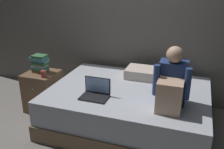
# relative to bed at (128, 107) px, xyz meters

# --- Properties ---
(ground_plane) EXTENTS (8.00, 8.00, 0.00)m
(ground_plane) POSITION_rel_bed_xyz_m (-0.20, -0.30, -0.26)
(ground_plane) COLOR gray
(wall_back) EXTENTS (5.60, 0.10, 2.70)m
(wall_back) POSITION_rel_bed_xyz_m (-0.20, 0.90, 1.09)
(wall_back) COLOR slate
(wall_back) RESTS_ON ground_plane
(bed) EXTENTS (2.00, 1.50, 0.52)m
(bed) POSITION_rel_bed_xyz_m (0.00, 0.00, 0.00)
(bed) COLOR #7A6047
(bed) RESTS_ON ground_plane
(nightstand) EXTENTS (0.44, 0.46, 0.57)m
(nightstand) POSITION_rel_bed_xyz_m (-1.30, 0.01, 0.03)
(nightstand) COLOR brown
(nightstand) RESTS_ON ground_plane
(person_sitting) EXTENTS (0.39, 0.44, 0.66)m
(person_sitting) POSITION_rel_bed_xyz_m (0.54, -0.27, 0.51)
(person_sitting) COLOR navy
(person_sitting) RESTS_ON bed
(laptop) EXTENTS (0.32, 0.23, 0.22)m
(laptop) POSITION_rel_bed_xyz_m (-0.31, -0.34, 0.32)
(laptop) COLOR black
(laptop) RESTS_ON bed
(pillow) EXTENTS (0.56, 0.36, 0.13)m
(pillow) POSITION_rel_bed_xyz_m (0.13, 0.45, 0.33)
(pillow) COLOR beige
(pillow) RESTS_ON bed
(book_stack) EXTENTS (0.23, 0.16, 0.25)m
(book_stack) POSITION_rel_bed_xyz_m (-1.33, 0.04, 0.44)
(book_stack) COLOR brown
(book_stack) RESTS_ON nightstand
(mug) EXTENTS (0.08, 0.08, 0.09)m
(mug) POSITION_rel_bed_xyz_m (-1.17, -0.11, 0.36)
(mug) COLOR #933833
(mug) RESTS_ON nightstand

